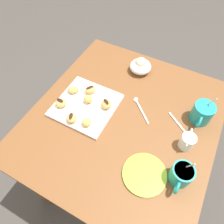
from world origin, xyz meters
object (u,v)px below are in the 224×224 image
object	(u,v)px
cream_pitcher_white	(187,141)
beignet_2	(106,104)
coffee_mug_teal_right	(181,175)
ice_cream_bowl	(141,66)
coffee_mug_teal_left	(202,113)
dining_table	(123,132)
saucer_lime_left	(145,174)
beignet_1	(61,103)
pastry_plate_square	(86,105)
beignet_3	(72,118)
beignet_4	(87,122)
beignet_6	(73,90)
beignet_0	(90,90)
beignet_5	(88,99)

from	to	relation	value
cream_pitcher_white	beignet_2	world-z (taller)	cream_pitcher_white
coffee_mug_teal_right	ice_cream_bowl	bearing A→B (deg)	-142.46
coffee_mug_teal_left	dining_table	bearing A→B (deg)	-63.69
coffee_mug_teal_left	saucer_lime_left	bearing A→B (deg)	-18.67
beignet_1	pastry_plate_square	bearing A→B (deg)	120.74
pastry_plate_square	beignet_3	size ratio (longest dim) A/B	5.33
pastry_plate_square	ice_cream_bowl	size ratio (longest dim) A/B	2.38
ice_cream_bowl	saucer_lime_left	xyz separation A→B (m)	(0.53, 0.25, -0.03)
cream_pitcher_white	saucer_lime_left	distance (m)	0.23
cream_pitcher_white	ice_cream_bowl	distance (m)	0.48
dining_table	beignet_4	world-z (taller)	beignet_4
pastry_plate_square	beignet_6	xyz separation A→B (m)	(-0.04, -0.09, 0.02)
coffee_mug_teal_left	beignet_3	size ratio (longest dim) A/B	2.79
dining_table	beignet_4	size ratio (longest dim) A/B	20.86
cream_pitcher_white	beignet_3	world-z (taller)	cream_pitcher_white
saucer_lime_left	beignet_3	xyz separation A→B (m)	(-0.07, -0.39, 0.03)
cream_pitcher_white	beignet_4	bearing A→B (deg)	-74.79
beignet_0	beignet_3	xyz separation A→B (m)	(0.18, 0.01, 0.00)
dining_table	ice_cream_bowl	world-z (taller)	ice_cream_bowl
cream_pitcher_white	beignet_0	distance (m)	0.51
beignet_0	dining_table	bearing A→B (deg)	76.64
coffee_mug_teal_left	beignet_2	xyz separation A→B (m)	(0.15, -0.41, -0.02)
beignet_2	beignet_4	bearing A→B (deg)	-12.90
coffee_mug_teal_left	beignet_3	xyz separation A→B (m)	(0.29, -0.51, -0.02)
dining_table	beignet_0	xyz separation A→B (m)	(-0.05, -0.21, 0.17)
ice_cream_bowl	beignet_2	bearing A→B (deg)	-7.15
beignet_2	coffee_mug_teal_left	bearing A→B (deg)	109.68
ice_cream_bowl	beignet_6	distance (m)	0.38
beignet_3	beignet_5	distance (m)	0.13
coffee_mug_teal_left	ice_cream_bowl	xyz separation A→B (m)	(-0.17, -0.37, -0.01)
beignet_3	beignet_6	bearing A→B (deg)	-148.40
coffee_mug_teal_left	beignet_5	bearing A→B (deg)	-72.23
coffee_mug_teal_left	coffee_mug_teal_right	world-z (taller)	coffee_mug_teal_left
coffee_mug_teal_right	saucer_lime_left	xyz separation A→B (m)	(0.05, -0.12, -0.04)
dining_table	ice_cream_bowl	xyz separation A→B (m)	(-0.32, -0.06, 0.18)
dining_table	coffee_mug_teal_left	distance (m)	0.40
saucer_lime_left	beignet_4	xyz separation A→B (m)	(-0.08, -0.32, 0.03)
beignet_4	cream_pitcher_white	bearing A→B (deg)	105.21
dining_table	beignet_3	xyz separation A→B (m)	(0.13, -0.20, 0.17)
coffee_mug_teal_right	beignet_0	size ratio (longest dim) A/B	2.39
coffee_mug_teal_right	beignet_1	distance (m)	0.61
dining_table	beignet_3	world-z (taller)	beignet_3
coffee_mug_teal_left	beignet_5	size ratio (longest dim) A/B	3.36
beignet_5	coffee_mug_teal_right	bearing A→B (deg)	73.07
beignet_1	saucer_lime_left	bearing A→B (deg)	75.96
pastry_plate_square	beignet_5	bearing A→B (deg)	172.46
beignet_6	dining_table	bearing A→B (deg)	87.83
beignet_1	beignet_6	bearing A→B (deg)	177.18
dining_table	beignet_5	world-z (taller)	beignet_5
saucer_lime_left	beignet_5	xyz separation A→B (m)	(-0.20, -0.38, 0.03)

